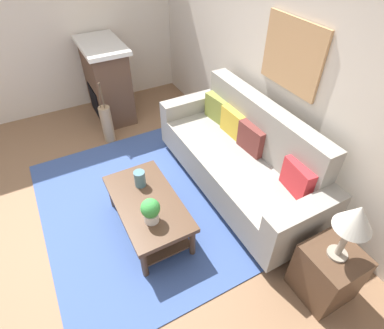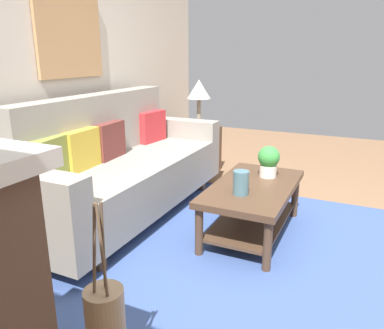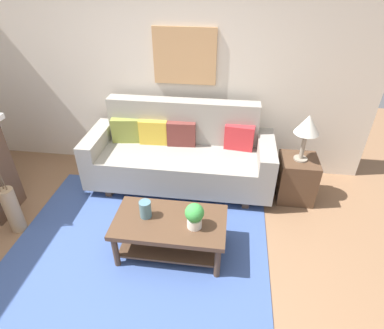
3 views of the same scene
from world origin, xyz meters
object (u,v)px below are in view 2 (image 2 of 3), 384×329
Objects in this scene: side_table at (199,150)px; coffee_table at (253,198)px; throw_pillow_mustard at (81,149)px; potted_plant_tabletop at (269,160)px; framed_painting at (70,37)px; throw_pillow_maroon at (109,140)px; table_lamp at (199,91)px; throw_pillow_crimson at (151,127)px; throw_pillow_olive at (46,161)px; couch at (122,169)px; tabletop_vase at (241,183)px.

coffee_table is at bearing -141.47° from side_table.
throw_pillow_mustard is 0.64× the size of side_table.
framed_painting is (-0.34, 1.70, 0.99)m from potted_plant_tabletop.
table_lamp is (1.46, -0.22, 0.31)m from throw_pillow_maroon.
throw_pillow_crimson is 0.63× the size of table_lamp.
throw_pillow_olive is 1.19m from framed_painting.
potted_plant_tabletop is at bearing -134.48° from table_lamp.
throw_pillow_mustard is 1.87m from table_lamp.
side_table is 2.02m from framed_painting.
couch reaches higher than coffee_table.
throw_pillow_maroon is 1.00× the size of throw_pillow_crimson.
throw_pillow_olive is 1.74m from potted_plant_tabletop.
throw_pillow_mustard and throw_pillow_maroon have the same top height.
tabletop_vase is 1.93m from framed_painting.
potted_plant_tabletop is (0.71, -1.36, -0.11)m from throw_pillow_mustard.
table_lamp is 0.74× the size of framed_painting.
framed_painting is at bearing 25.05° from throw_pillow_olive.
coffee_table is at bearing -6.53° from tabletop_vase.
throw_pillow_crimson is 0.86m from side_table.
couch is 1.47m from side_table.
couch reaches higher than tabletop_vase.
framed_painting reaches higher than table_lamp.
throw_pillow_olive is 1.00× the size of throw_pillow_crimson.
coffee_table is 0.32m from tabletop_vase.
throw_pillow_crimson is at bearing 9.72° from couch.
side_table is at bearing -5.84° from throw_pillow_olive.
framed_painting reaches higher than side_table.
coffee_table is (0.09, -1.31, -0.37)m from throw_pillow_maroon.
table_lamp is at bearing 0.00° from side_table.
side_table is (1.83, -0.22, -0.40)m from throw_pillow_mustard.
side_table is 0.98× the size of table_lamp.
throw_pillow_olive and throw_pillow_crimson have the same top height.
tabletop_vase is at bearing -80.47° from throw_pillow_mustard.
throw_pillow_mustard and throw_pillow_crimson have the same top height.
framed_painting reaches higher than couch.
framed_painting reaches higher than throw_pillow_maroon.
throw_pillow_maroon is at bearing 0.00° from throw_pillow_mustard.
framed_painting reaches higher than throw_pillow_olive.
framed_painting reaches higher than tabletop_vase.
potted_plant_tabletop is at bearing -11.54° from coffee_table.
table_lamp reaches higher than couch.
throw_pillow_mustard reaches higher than potted_plant_tabletop.
tabletop_vase reaches higher than coffee_table.
couch is 4.14× the size of side_table.
throw_pillow_maroon is at bearing 171.29° from table_lamp.
throw_pillow_olive is at bearing 174.16° from table_lamp.
throw_pillow_olive is at bearing 174.16° from side_table.
throw_pillow_olive is at bearing -154.95° from framed_painting.
throw_pillow_maroon is (0.36, 0.00, 0.00)m from throw_pillow_mustard.
coffee_table is at bearing -86.78° from framed_painting.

